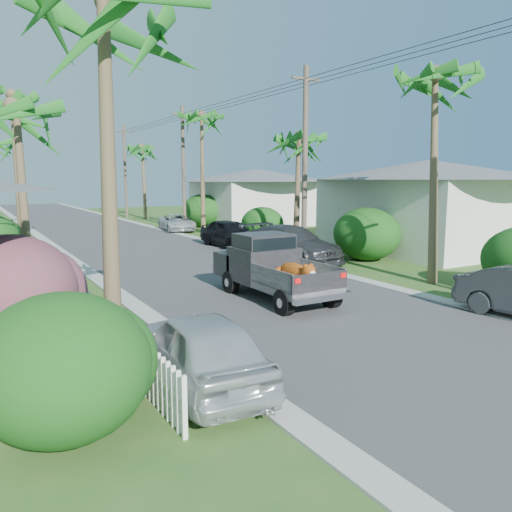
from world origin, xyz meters
TOP-DOWN VIEW (x-y plane):
  - ground at (0.00, 0.00)m, footprint 120.00×120.00m
  - road at (0.00, 25.00)m, footprint 8.00×100.00m
  - curb_left at (-4.30, 25.00)m, footprint 0.60×100.00m
  - curb_right at (4.30, 25.00)m, footprint 0.60×100.00m
  - pickup_truck at (-0.10, 7.11)m, footprint 1.98×5.12m
  - parked_car_rm at (4.47, 12.48)m, footprint 2.95×5.91m
  - parked_car_rf at (4.38, 18.38)m, footprint 2.11×4.66m
  - parked_car_rd at (5.00, 27.99)m, footprint 2.60×4.61m
  - parked_car_ln at (-5.00, 1.71)m, footprint 1.98×4.30m
  - palm_l_a at (-6.20, 3.00)m, footprint 4.40×4.40m
  - palm_l_b at (-6.80, 12.00)m, footprint 4.40×4.40m
  - palm_l_c at (-6.00, 22.00)m, footprint 4.40×4.40m
  - palm_r_a at (6.30, 6.00)m, footprint 4.40×4.40m
  - palm_r_b at (6.60, 15.00)m, footprint 4.40×4.40m
  - palm_r_c at (6.20, 26.00)m, footprint 4.40×4.40m
  - palm_r_d at (6.50, 40.00)m, footprint 4.40×4.40m
  - shrub_l_a at (-7.50, 1.00)m, footprint 2.60×2.86m
  - shrub_l_b at (-7.80, 6.00)m, footprint 3.00×3.30m
  - shrub_l_c at (-7.40, 10.00)m, footprint 2.40×2.64m
  - shrub_r_b at (7.80, 11.00)m, footprint 3.00×3.30m
  - shrub_r_c at (7.50, 20.00)m, footprint 2.60×2.86m
  - shrub_r_d at (8.00, 30.00)m, footprint 3.20×3.52m
  - picket_fence at (-6.00, 5.50)m, footprint 0.10×11.00m
  - house_right_near at (13.00, 12.00)m, footprint 8.00×9.00m
  - house_right_far at (13.00, 30.00)m, footprint 9.00×8.00m
  - utility_pole_b at (5.60, 13.00)m, footprint 1.60×0.26m
  - utility_pole_c at (5.60, 28.00)m, footprint 1.60×0.26m
  - utility_pole_d at (5.60, 43.00)m, footprint 1.60×0.26m

SIDE VIEW (x-z plane):
  - ground at x=0.00m, z-range 0.00..0.00m
  - road at x=0.00m, z-range 0.00..0.02m
  - curb_left at x=-4.30m, z-range 0.00..0.06m
  - curb_right at x=4.30m, z-range 0.00..0.06m
  - picket_fence at x=-6.00m, z-range 0.00..1.00m
  - parked_car_rd at x=5.00m, z-range 0.00..1.22m
  - parked_car_ln at x=-5.00m, z-range 0.00..1.43m
  - parked_car_rf at x=4.38m, z-range 0.00..1.55m
  - parked_car_rm at x=4.47m, z-range 0.00..1.65m
  - shrub_l_c at x=-7.40m, z-range 0.00..2.00m
  - pickup_truck at x=-0.10m, z-range -0.02..2.04m
  - shrub_r_c at x=7.50m, z-range 0.00..2.10m
  - shrub_l_a at x=-7.50m, z-range 0.00..2.20m
  - shrub_r_b at x=7.80m, z-range 0.00..2.50m
  - shrub_l_b at x=-7.80m, z-range 0.00..2.60m
  - shrub_r_d at x=8.00m, z-range 0.00..2.60m
  - house_right_far at x=13.00m, z-range -0.18..4.42m
  - house_right_near at x=13.00m, z-range -0.18..4.62m
  - utility_pole_b at x=5.60m, z-range 0.10..9.10m
  - utility_pole_c at x=5.60m, z-range 0.10..9.10m
  - utility_pole_d at x=5.60m, z-range 0.10..9.10m
  - palm_r_b at x=6.60m, z-range 2.35..9.55m
  - palm_l_b at x=-6.80m, z-range 2.44..9.85m
  - palm_r_d at x=6.50m, z-range 2.73..10.74m
  - palm_l_a at x=-6.20m, z-range 2.83..11.04m
  - palm_r_a at x=6.30m, z-range 3.07..11.78m
  - palm_l_c at x=-6.00m, z-range 3.31..12.51m
  - palm_r_c at x=6.20m, z-range 3.41..12.81m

